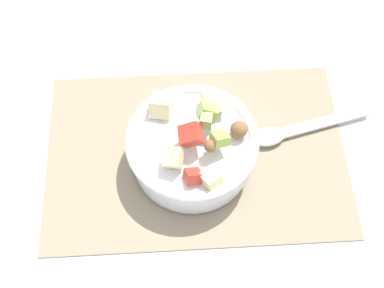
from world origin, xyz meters
TOP-DOWN VIEW (x-y plane):
  - ground_plane at (0.00, 0.00)m, footprint 2.40×2.40m
  - placemat at (0.00, 0.00)m, footprint 0.49×0.33m
  - salad_bowl at (-0.01, -0.01)m, footprint 0.21×0.21m
  - serving_spoon at (0.16, 0.03)m, footprint 0.21×0.08m

SIDE VIEW (x-z plane):
  - ground_plane at x=0.00m, z-range 0.00..0.00m
  - placemat at x=0.00m, z-range 0.00..0.01m
  - serving_spoon at x=0.16m, z-range 0.00..0.02m
  - salad_bowl at x=-0.01m, z-range -0.01..0.11m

